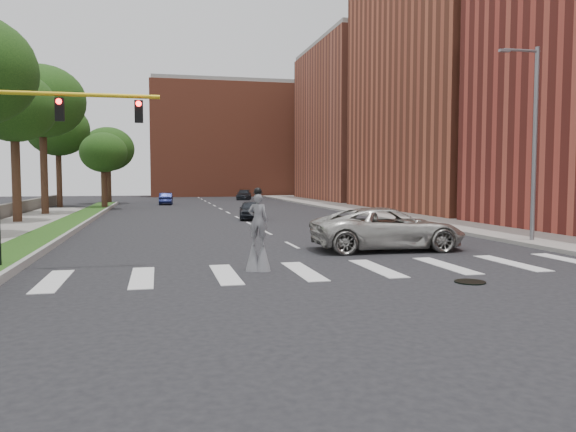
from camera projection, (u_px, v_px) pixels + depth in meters
The scene contains 20 objects.
ground_plane at pixel (351, 275), 17.77m from camera, with size 160.00×160.00×0.00m, color black.
grass_median at pixel (66, 225), 34.60m from camera, with size 2.00×60.00×0.25m, color #1F4614.
median_curb at pixel (84, 225), 34.84m from camera, with size 0.20×60.00×0.28m, color gray.
sidewalk_right at pixel (394, 215), 44.87m from camera, with size 5.00×90.00×0.18m, color gray.
manhole at pixel (470, 282), 16.50m from camera, with size 0.90×0.90×0.04m, color black.
building_mid at pixel (471, 79), 51.04m from camera, with size 16.00×22.00×24.00m, color #9E4A31.
building_far at pixel (372, 125), 74.50m from camera, with size 16.00×22.00×20.00m, color #A2513B.
building_backdrop at pixel (230, 142), 94.29m from camera, with size 26.00×14.00×18.00m, color #9E4A31.
streetlight at pixel (533, 138), 25.71m from camera, with size 2.05×0.20×9.00m.
traffic_signal at pixel (35, 145), 18.19m from camera, with size 5.30×0.23×6.20m.
stilt_performer at pixel (258, 239), 18.46m from camera, with size 0.82×0.63×2.76m.
suv_crossing at pixel (388, 229), 23.86m from camera, with size 3.00×6.51×1.81m, color #B7B5AD.
car_near at pixel (251, 210), 41.00m from camera, with size 1.63×4.06×1.38m, color black.
car_mid at pixel (166, 199), 63.02m from camera, with size 1.38×3.97×1.31m, color #161D4F.
car_far at pixel (244, 195), 76.32m from camera, with size 1.89×4.65×1.35m, color black.
tree_3 at pixel (14, 108), 36.25m from camera, with size 5.35×5.35×9.92m.
tree_4 at pixel (42, 102), 44.03m from camera, with size 6.70×6.70×11.90m.
tree_5 at pixel (58, 130), 57.02m from camera, with size 6.32×6.32×10.61m.
tree_6 at pixel (103, 153), 53.03m from camera, with size 4.43×4.43×7.30m.
tree_7 at pixel (108, 149), 64.29m from camera, with size 5.91×5.91×8.80m.
Camera 1 is at (-5.91, -16.69, 3.11)m, focal length 35.00 mm.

